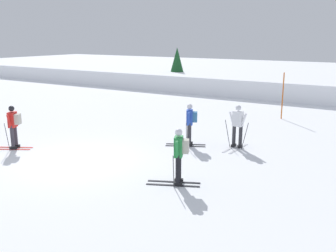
% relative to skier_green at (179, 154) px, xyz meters
% --- Properties ---
extents(ground_plane, '(120.00, 120.00, 0.00)m').
position_rel_skier_green_xyz_m(ground_plane, '(-4.24, 0.01, -0.96)').
color(ground_plane, white).
extents(far_snow_ridge, '(80.00, 8.18, 1.29)m').
position_rel_skier_green_xyz_m(far_snow_ridge, '(-4.24, 20.16, -0.31)').
color(far_snow_ridge, white).
rests_on(far_snow_ridge, ground).
extents(skier_green, '(1.61, 0.99, 1.71)m').
position_rel_skier_green_xyz_m(skier_green, '(0.00, 0.00, 0.00)').
color(skier_green, black).
rests_on(skier_green, ground).
extents(skier_red, '(1.58, 1.11, 1.71)m').
position_rel_skier_green_xyz_m(skier_red, '(-7.36, -0.17, 0.00)').
color(skier_red, red).
rests_on(skier_red, ground).
extents(skier_blue, '(1.60, 1.03, 1.71)m').
position_rel_skier_green_xyz_m(skier_blue, '(-1.75, 3.84, -0.00)').
color(skier_blue, black).
rests_on(skier_blue, ground).
extents(skier_white, '(1.00, 1.62, 1.71)m').
position_rel_skier_green_xyz_m(skier_white, '(-0.03, 4.58, -0.04)').
color(skier_white, silver).
rests_on(skier_white, ground).
extents(trail_marker_pole, '(0.06, 0.06, 2.47)m').
position_rel_skier_green_xyz_m(trail_marker_pole, '(-0.12, 11.00, 0.28)').
color(trail_marker_pole, '#C65614').
rests_on(trail_marker_pole, ground).
extents(conifer_far_left, '(1.41, 1.41, 3.38)m').
position_rel_skier_green_xyz_m(conifer_far_left, '(-11.72, 19.60, 1.09)').
color(conifer_far_left, '#513823').
rests_on(conifer_far_left, ground).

